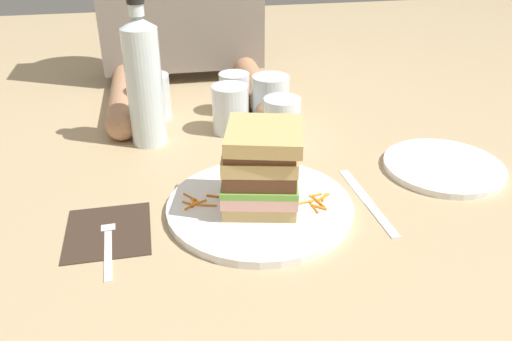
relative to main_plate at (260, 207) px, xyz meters
The scene contains 28 objects.
ground_plane 0.02m from the main_plate, 158.92° to the right, with size 3.00×3.00×0.00m, color tan.
main_plate is the anchor object (origin of this frame).
sandwich 0.07m from the main_plate, 14.59° to the right, with size 0.13×0.13×0.13m.
carrot_shred_0 0.07m from the main_plate, 155.18° to the left, with size 0.00×0.00×0.02m, color orange.
carrot_shred_1 0.11m from the main_plate, behind, with size 0.00×0.00×0.02m, color orange.
carrot_shred_2 0.08m from the main_plate, behind, with size 0.00×0.00×0.03m, color orange.
carrot_shred_3 0.11m from the main_plate, 160.59° to the left, with size 0.00×0.00×0.03m, color orange.
carrot_shred_4 0.09m from the main_plate, 169.63° to the left, with size 0.00×0.00×0.03m, color orange.
carrot_shred_5 0.10m from the main_plate, 168.06° to the left, with size 0.00×0.00×0.02m, color orange.
carrot_shred_6 0.10m from the main_plate, behind, with size 0.00×0.00×0.03m, color orange.
carrot_shred_7 0.10m from the main_plate, behind, with size 0.00×0.00×0.02m, color orange.
carrot_shred_8 0.08m from the main_plate, 21.03° to the right, with size 0.00×0.00×0.03m, color orange.
carrot_shred_9 0.10m from the main_plate, ahead, with size 0.00×0.00×0.03m, color orange.
carrot_shred_10 0.10m from the main_plate, ahead, with size 0.00×0.00×0.02m, color orange.
carrot_shred_11 0.09m from the main_plate, 19.37° to the right, with size 0.00×0.00×0.03m, color orange.
carrot_shred_12 0.09m from the main_plate, ahead, with size 0.00×0.00×0.02m, color orange.
carrot_shred_13 0.07m from the main_plate, 10.56° to the right, with size 0.00×0.00×0.02m, color orange.
carrot_shred_14 0.09m from the main_plate, 10.33° to the right, with size 0.00×0.00×0.03m, color orange.
napkin_dark 0.22m from the main_plate, behind, with size 0.12×0.13×0.00m, color #38281E.
fork 0.22m from the main_plate, behind, with size 0.02×0.17×0.00m.
knife 0.17m from the main_plate, ahead, with size 0.02×0.20×0.00m.
juice_glass 0.24m from the main_plate, 68.61° to the left, with size 0.07×0.07×0.09m.
water_bottle 0.34m from the main_plate, 120.24° to the left, with size 0.07×0.07×0.27m.
empty_tumbler_0 0.34m from the main_plate, 74.96° to the left, with size 0.07×0.07×0.10m, color silver.
empty_tumbler_1 0.30m from the main_plate, 90.05° to the left, with size 0.07×0.07×0.09m, color silver.
empty_tumbler_2 0.42m from the main_plate, 110.89° to the left, with size 0.08×0.08×0.09m, color silver.
empty_tumbler_3 0.39m from the main_plate, 86.76° to the left, with size 0.06×0.06×0.09m, color silver.
side_plate 0.34m from the main_plate, 11.09° to the left, with size 0.20×0.20×0.01m, color white.
Camera 1 is at (-0.12, -0.64, 0.43)m, focal length 36.38 mm.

